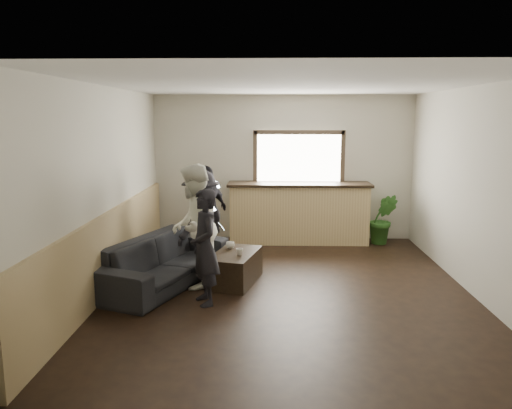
{
  "coord_description": "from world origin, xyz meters",
  "views": [
    {
      "loc": [
        -0.25,
        -6.7,
        2.39
      ],
      "look_at": [
        -0.45,
        0.4,
        1.13
      ],
      "focal_mm": 35.0,
      "sensor_mm": 36.0,
      "label": 1
    }
  ],
  "objects_px": {
    "person_c": "(201,221)",
    "coffee_table": "(235,268)",
    "potted_plant": "(383,219)",
    "person_a": "(205,247)",
    "cup_a": "(230,245)",
    "bar_counter": "(299,209)",
    "cup_b": "(239,252)",
    "person_d": "(208,212)",
    "sofa": "(165,261)",
    "person_b": "(194,226)"
  },
  "relations": [
    {
      "from": "person_d",
      "to": "cup_a",
      "type": "bearing_deg",
      "value": 56.83
    },
    {
      "from": "bar_counter",
      "to": "person_a",
      "type": "height_order",
      "value": "bar_counter"
    },
    {
      "from": "cup_b",
      "to": "bar_counter",
      "type": "bearing_deg",
      "value": 68.94
    },
    {
      "from": "person_b",
      "to": "person_d",
      "type": "distance_m",
      "value": 1.48
    },
    {
      "from": "person_c",
      "to": "cup_b",
      "type": "bearing_deg",
      "value": 71.12
    },
    {
      "from": "sofa",
      "to": "person_d",
      "type": "bearing_deg",
      "value": 3.79
    },
    {
      "from": "sofa",
      "to": "person_d",
      "type": "xyz_separation_m",
      "value": [
        0.45,
        1.4,
        0.45
      ]
    },
    {
      "from": "sofa",
      "to": "person_a",
      "type": "xyz_separation_m",
      "value": [
        0.68,
        -0.74,
        0.41
      ]
    },
    {
      "from": "bar_counter",
      "to": "person_c",
      "type": "distance_m",
      "value": 2.47
    },
    {
      "from": "person_c",
      "to": "potted_plant",
      "type": "bearing_deg",
      "value": 147.14
    },
    {
      "from": "coffee_table",
      "to": "person_c",
      "type": "xyz_separation_m",
      "value": [
        -0.56,
        0.57,
        0.57
      ]
    },
    {
      "from": "bar_counter",
      "to": "person_b",
      "type": "bearing_deg",
      "value": -121.79
    },
    {
      "from": "potted_plant",
      "to": "person_b",
      "type": "distance_m",
      "value": 4.07
    },
    {
      "from": "coffee_table",
      "to": "potted_plant",
      "type": "height_order",
      "value": "potted_plant"
    },
    {
      "from": "coffee_table",
      "to": "person_d",
      "type": "xyz_separation_m",
      "value": [
        -0.56,
        1.31,
        0.57
      ]
    },
    {
      "from": "person_c",
      "to": "person_b",
      "type": "bearing_deg",
      "value": 28.41
    },
    {
      "from": "cup_b",
      "to": "person_b",
      "type": "xyz_separation_m",
      "value": [
        -0.63,
        -0.06,
        0.38
      ]
    },
    {
      "from": "coffee_table",
      "to": "person_d",
      "type": "bearing_deg",
      "value": 113.07
    },
    {
      "from": "sofa",
      "to": "person_c",
      "type": "relative_size",
      "value": 1.47
    },
    {
      "from": "cup_b",
      "to": "person_d",
      "type": "xyz_separation_m",
      "value": [
        -0.63,
        1.42,
        0.3
      ]
    },
    {
      "from": "cup_a",
      "to": "person_a",
      "type": "height_order",
      "value": "person_a"
    },
    {
      "from": "person_b",
      "to": "coffee_table",
      "type": "bearing_deg",
      "value": 106.65
    },
    {
      "from": "sofa",
      "to": "coffee_table",
      "type": "distance_m",
      "value": 1.02
    },
    {
      "from": "cup_b",
      "to": "cup_a",
      "type": "bearing_deg",
      "value": 114.22
    },
    {
      "from": "potted_plant",
      "to": "person_c",
      "type": "relative_size",
      "value": 0.61
    },
    {
      "from": "sofa",
      "to": "person_b",
      "type": "bearing_deg",
      "value": -78.32
    },
    {
      "from": "person_a",
      "to": "cup_a",
      "type": "bearing_deg",
      "value": 143.2
    },
    {
      "from": "bar_counter",
      "to": "cup_b",
      "type": "bearing_deg",
      "value": -111.06
    },
    {
      "from": "coffee_table",
      "to": "person_a",
      "type": "relative_size",
      "value": 0.67
    },
    {
      "from": "bar_counter",
      "to": "person_b",
      "type": "height_order",
      "value": "bar_counter"
    },
    {
      "from": "person_c",
      "to": "coffee_table",
      "type": "bearing_deg",
      "value": 72.93
    },
    {
      "from": "cup_b",
      "to": "person_b",
      "type": "distance_m",
      "value": 0.74
    },
    {
      "from": "person_c",
      "to": "person_d",
      "type": "relative_size",
      "value": 1.0
    },
    {
      "from": "cup_b",
      "to": "person_a",
      "type": "distance_m",
      "value": 0.86
    },
    {
      "from": "sofa",
      "to": "person_b",
      "type": "relative_size",
      "value": 1.33
    },
    {
      "from": "person_d",
      "to": "cup_b",
      "type": "bearing_deg",
      "value": 56.96
    },
    {
      "from": "cup_b",
      "to": "potted_plant",
      "type": "height_order",
      "value": "potted_plant"
    },
    {
      "from": "cup_b",
      "to": "person_d",
      "type": "distance_m",
      "value": 1.59
    },
    {
      "from": "person_c",
      "to": "person_d",
      "type": "distance_m",
      "value": 0.74
    },
    {
      "from": "coffee_table",
      "to": "person_c",
      "type": "relative_size",
      "value": 0.64
    },
    {
      "from": "bar_counter",
      "to": "coffee_table",
      "type": "distance_m",
      "value": 2.68
    },
    {
      "from": "coffee_table",
      "to": "potted_plant",
      "type": "distance_m",
      "value": 3.52
    },
    {
      "from": "person_b",
      "to": "sofa",
      "type": "bearing_deg",
      "value": -100.32
    },
    {
      "from": "potted_plant",
      "to": "person_a",
      "type": "xyz_separation_m",
      "value": [
        -2.96,
        -3.15,
        0.27
      ]
    },
    {
      "from": "coffee_table",
      "to": "person_b",
      "type": "distance_m",
      "value": 0.87
    },
    {
      "from": "cup_a",
      "to": "person_c",
      "type": "relative_size",
      "value": 0.08
    },
    {
      "from": "bar_counter",
      "to": "sofa",
      "type": "distance_m",
      "value": 3.27
    },
    {
      "from": "person_b",
      "to": "person_c",
      "type": "height_order",
      "value": "person_b"
    },
    {
      "from": "bar_counter",
      "to": "cup_a",
      "type": "height_order",
      "value": "bar_counter"
    },
    {
      "from": "bar_counter",
      "to": "person_a",
      "type": "distance_m",
      "value": 3.54
    }
  ]
}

